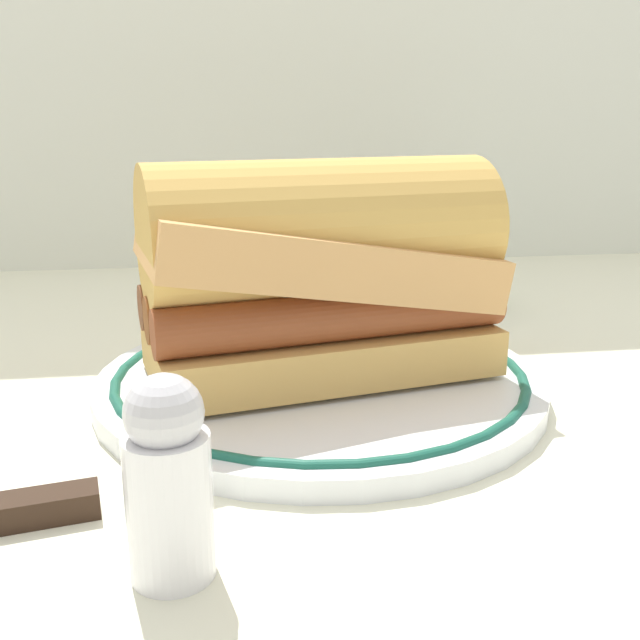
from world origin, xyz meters
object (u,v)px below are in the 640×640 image
object	(u,v)px
drinking_glass	(461,257)
sausage_sandwich	(320,269)
salt_shaker	(168,480)
plate	(320,380)

from	to	relation	value
drinking_glass	sausage_sandwich	bearing A→B (deg)	-130.34
sausage_sandwich	drinking_glass	xyz separation A→B (m)	(0.14, 0.17, -0.03)
sausage_sandwich	salt_shaker	bearing A→B (deg)	-126.30
sausage_sandwich	drinking_glass	size ratio (longest dim) A/B	2.02
sausage_sandwich	salt_shaker	size ratio (longest dim) A/B	2.75
plate	drinking_glass	size ratio (longest dim) A/B	2.51
drinking_glass	plate	bearing A→B (deg)	-130.34
plate	salt_shaker	size ratio (longest dim) A/B	3.40
drinking_glass	salt_shaker	bearing A→B (deg)	-123.15
sausage_sandwich	salt_shaker	xyz separation A→B (m)	(-0.08, -0.17, -0.04)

